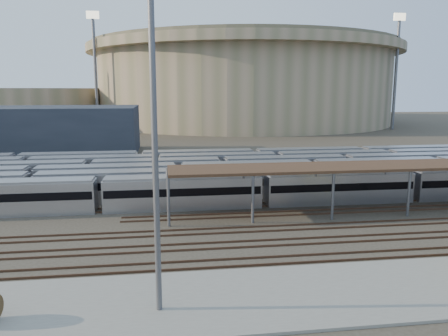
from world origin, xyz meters
The scene contains 12 objects.
ground centered at (0.00, 0.00, 0.00)m, with size 420.00×420.00×0.00m, color #383026.
apron centered at (-5.00, -15.00, 0.10)m, with size 50.00×9.00×0.20m, color gray.
subway_trains centered at (-1.90, 18.50, 1.80)m, with size 128.11×23.90×3.60m.
inspection_shed centered at (22.00, 4.00, 4.98)m, with size 60.30×6.00×5.30m.
empty_tracks centered at (0.00, -5.00, 0.09)m, with size 170.00×9.62×0.18m.
stadium centered at (25.00, 140.00, 16.47)m, with size 124.00×124.00×32.50m.
secondary_arena centered at (-60.00, 130.00, 7.00)m, with size 56.00×56.00×14.00m, color gray.
service_building centered at (-35.00, 55.00, 5.00)m, with size 42.00×20.00×10.00m, color #1E232D.
floodlight_0 centered at (-30.00, 110.00, 20.65)m, with size 4.00×1.00×38.40m.
floodlight_2 centered at (70.00, 100.00, 20.65)m, with size 4.00×1.00×38.40m.
floodlight_3 centered at (-10.00, 160.00, 20.65)m, with size 4.00×1.00×38.40m.
yard_light_pole centered at (-8.84, -15.92, 10.13)m, with size 0.80×0.36×19.68m.
Camera 1 is at (-8.33, -41.23, 13.59)m, focal length 35.00 mm.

